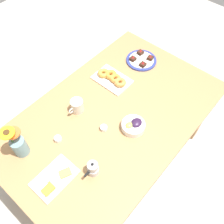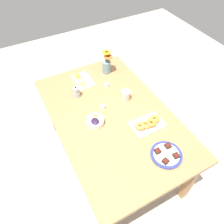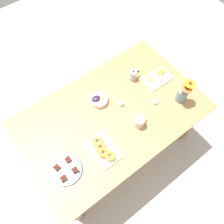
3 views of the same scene
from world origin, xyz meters
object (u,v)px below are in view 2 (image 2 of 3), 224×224
at_px(jam_cup_honey, 106,85).
at_px(jam_cup_berry, 103,107).
at_px(croissant_platter, 148,124).
at_px(flower_vase, 107,66).
at_px(moka_pot, 76,92).
at_px(dining_table, 112,121).
at_px(coffee_mug, 125,95).
at_px(grape_bowl, 95,121).
at_px(dessert_plate, 166,154).
at_px(cheese_platter, 83,80).

xyz_separation_m(jam_cup_honey, jam_cup_berry, (-0.26, 0.17, 0.00)).
height_order(croissant_platter, flower_vase, flower_vase).
relative_size(jam_cup_honey, moka_pot, 0.40).
distance_m(dining_table, jam_cup_honey, 0.41).
xyz_separation_m(croissant_platter, jam_cup_honey, (0.63, 0.08, -0.01)).
xyz_separation_m(coffee_mug, jam_cup_berry, (-0.00, 0.24, -0.03)).
bearing_deg(grape_bowl, moka_pot, 1.50).
distance_m(croissant_platter, moka_pot, 0.75).
height_order(grape_bowl, jam_cup_honey, grape_bowl).
distance_m(dining_table, flower_vase, 0.65).
bearing_deg(flower_vase, croissant_platter, 177.99).
bearing_deg(croissant_platter, moka_pot, 32.34).
bearing_deg(coffee_mug, flower_vase, -4.24).
bearing_deg(moka_pot, jam_cup_berry, -149.82).
relative_size(flower_vase, moka_pot, 2.08).
distance_m(jam_cup_honey, flower_vase, 0.24).
xyz_separation_m(coffee_mug, jam_cup_honey, (0.25, 0.07, -0.03)).
bearing_deg(dessert_plate, cheese_platter, 10.88).
xyz_separation_m(coffee_mug, cheese_platter, (0.44, 0.26, -0.04)).
bearing_deg(jam_cup_honey, moka_pot, 88.65).
xyz_separation_m(coffee_mug, croissant_platter, (-0.37, -0.00, -0.03)).
bearing_deg(dessert_plate, jam_cup_berry, 16.66).
height_order(coffee_mug, cheese_platter, coffee_mug).
distance_m(coffee_mug, jam_cup_berry, 0.25).
bearing_deg(croissant_platter, jam_cup_berry, 33.80).
relative_size(cheese_platter, jam_cup_berry, 5.42).
distance_m(grape_bowl, moka_pot, 0.40).
relative_size(coffee_mug, dessert_plate, 0.50).
distance_m(grape_bowl, cheese_platter, 0.60).
distance_m(jam_cup_honey, jam_cup_berry, 0.31).
distance_m(grape_bowl, croissant_platter, 0.46).
bearing_deg(coffee_mug, cheese_platter, 30.05).
height_order(dessert_plate, flower_vase, flower_vase).
relative_size(dining_table, jam_cup_honey, 33.33).
bearing_deg(jam_cup_berry, cheese_platter, 1.56).
bearing_deg(cheese_platter, dining_table, -175.52).
relative_size(coffee_mug, grape_bowl, 0.78).
height_order(coffee_mug, dessert_plate, coffee_mug).
height_order(dining_table, jam_cup_berry, jam_cup_berry).
xyz_separation_m(cheese_platter, jam_cup_honey, (-0.19, -0.18, 0.01)).
xyz_separation_m(coffee_mug, grape_bowl, (-0.14, 0.39, -0.02)).
height_order(grape_bowl, cheese_platter, grape_bowl).
xyz_separation_m(cheese_platter, dessert_plate, (-1.13, -0.22, 0.00)).
relative_size(croissant_platter, jam_cup_honey, 5.83).
distance_m(grape_bowl, jam_cup_honey, 0.50).
distance_m(coffee_mug, jam_cup_honey, 0.27).
height_order(jam_cup_berry, moka_pot, moka_pot).
bearing_deg(jam_cup_honey, flower_vase, -28.23).
xyz_separation_m(grape_bowl, flower_vase, (0.59, -0.42, 0.06)).
bearing_deg(dining_table, grape_bowl, 95.18).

